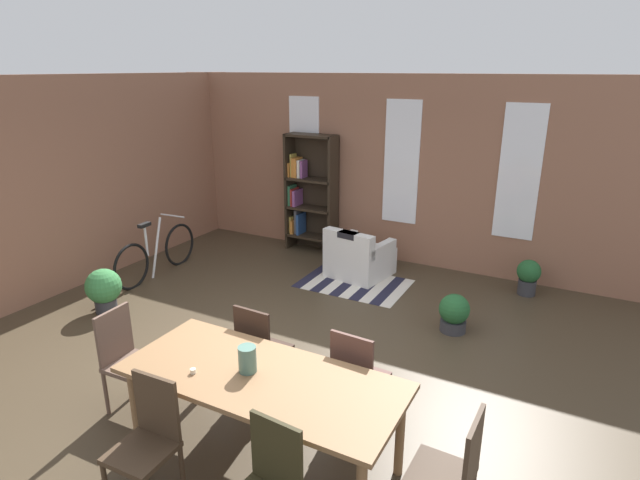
% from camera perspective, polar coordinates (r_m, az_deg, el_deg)
% --- Properties ---
extents(ground_plane, '(9.48, 9.48, 0.00)m').
position_cam_1_polar(ground_plane, '(5.48, -5.07, -14.24)').
color(ground_plane, '#423626').
extents(back_wall_brick, '(8.29, 0.12, 2.88)m').
position_cam_1_polar(back_wall_brick, '(8.10, 9.12, 7.52)').
color(back_wall_brick, '#94624B').
rests_on(back_wall_brick, ground).
extents(left_wall_brick, '(0.12, 8.29, 2.88)m').
position_cam_1_polar(left_wall_brick, '(7.51, -29.97, 4.38)').
color(left_wall_brick, '#94624B').
rests_on(left_wall_brick, ground).
extents(window_pane_0, '(0.55, 0.02, 1.87)m').
position_cam_1_polar(window_pane_0, '(8.71, -1.74, 9.46)').
color(window_pane_0, white).
extents(window_pane_1, '(0.55, 0.02, 1.87)m').
position_cam_1_polar(window_pane_1, '(8.01, 9.00, 8.45)').
color(window_pane_1, white).
extents(window_pane_2, '(0.55, 0.02, 1.87)m').
position_cam_1_polar(window_pane_2, '(7.64, 21.20, 6.93)').
color(window_pane_2, white).
extents(dining_table, '(2.17, 0.92, 0.77)m').
position_cam_1_polar(dining_table, '(4.05, -6.48, -15.58)').
color(dining_table, brown).
rests_on(dining_table, ground).
extents(vase_on_table, '(0.14, 0.14, 0.21)m').
position_cam_1_polar(vase_on_table, '(4.02, -8.04, -12.92)').
color(vase_on_table, '#4C7266').
rests_on(vase_on_table, dining_table).
extents(tealight_candle_0, '(0.04, 0.04, 0.04)m').
position_cam_1_polar(tealight_candle_0, '(4.11, -13.88, -13.90)').
color(tealight_candle_0, silver).
rests_on(tealight_candle_0, dining_table).
extents(dining_chair_near_left, '(0.41, 0.41, 0.95)m').
position_cam_1_polar(dining_chair_near_left, '(4.02, -18.49, -20.10)').
color(dining_chair_near_left, '#3F2D1F').
rests_on(dining_chair_near_left, ground).
extents(dining_chair_far_left, '(0.41, 0.41, 0.95)m').
position_cam_1_polar(dining_chair_far_left, '(4.87, -6.63, -11.79)').
color(dining_chair_far_left, '#322119').
rests_on(dining_chair_far_left, ground).
extents(dining_chair_head_left, '(0.42, 0.42, 0.95)m').
position_cam_1_polar(dining_chair_head_left, '(5.01, -20.66, -12.02)').
color(dining_chair_head_left, brown).
rests_on(dining_chair_head_left, ground).
extents(dining_chair_head_right, '(0.41, 0.41, 0.95)m').
position_cam_1_polar(dining_chair_head_right, '(3.70, 14.44, -23.58)').
color(dining_chair_head_right, '#413123').
rests_on(dining_chair_head_right, ground).
extents(dining_chair_far_right, '(0.42, 0.42, 0.95)m').
position_cam_1_polar(dining_chair_far_right, '(4.46, 4.13, -14.83)').
color(dining_chair_far_right, '#51342C').
rests_on(dining_chair_far_right, ground).
extents(bookshelf_tall, '(0.85, 0.34, 1.95)m').
position_cam_1_polar(bookshelf_tall, '(8.58, -1.31, 5.20)').
color(bookshelf_tall, '#2D2319').
rests_on(bookshelf_tall, ground).
extents(armchair_white, '(0.92, 0.92, 0.75)m').
position_cam_1_polar(armchair_white, '(7.65, 4.28, -2.01)').
color(armchair_white, silver).
rests_on(armchair_white, ground).
extents(bicycle_second, '(0.44, 1.71, 0.91)m').
position_cam_1_polar(bicycle_second, '(8.02, -17.63, -1.46)').
color(bicycle_second, black).
rests_on(bicycle_second, ground).
extents(potted_plant_by_shelf, '(0.44, 0.44, 0.57)m').
position_cam_1_polar(potted_plant_by_shelf, '(7.06, -22.82, -4.97)').
color(potted_plant_by_shelf, '#333338').
rests_on(potted_plant_by_shelf, ground).
extents(potted_plant_corner, '(0.32, 0.32, 0.50)m').
position_cam_1_polar(potted_plant_corner, '(7.57, 22.06, -3.68)').
color(potted_plant_corner, '#333338').
rests_on(potted_plant_corner, ground).
extents(potted_plant_window, '(0.36, 0.36, 0.46)m').
position_cam_1_polar(potted_plant_window, '(6.29, 14.61, -7.78)').
color(potted_plant_window, '#333338').
rests_on(potted_plant_window, ground).
extents(striped_rug, '(1.50, 1.04, 0.01)m').
position_cam_1_polar(striped_rug, '(7.47, 3.78, -4.80)').
color(striped_rug, '#1E1E33').
rests_on(striped_rug, ground).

